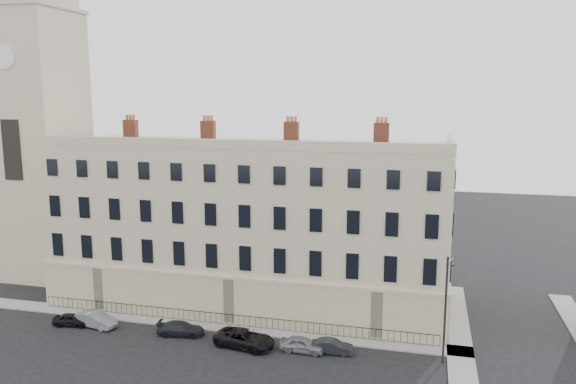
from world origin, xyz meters
name	(u,v)px	position (x,y,z in m)	size (l,w,h in m)	color
ground	(279,363)	(0.00, 0.00, 0.00)	(160.00, 160.00, 0.00)	black
terrace	(250,223)	(-5.97, 11.97, 7.50)	(36.22, 12.22, 17.00)	beige
church_tower	(36,102)	(-30.00, 14.00, 18.66)	(8.00, 8.13, 44.00)	beige
pavement_terrace	(182,322)	(-10.00, 5.00, 0.06)	(48.00, 2.00, 0.12)	gray
pavement_east_return	(458,335)	(13.00, 8.00, 0.06)	(2.00, 24.00, 0.12)	gray
railings	(227,320)	(-6.00, 5.40, 0.55)	(35.00, 0.04, 0.96)	black
car_a	(72,320)	(-18.84, 2.20, 0.53)	(1.26, 3.12, 1.06)	black
car_b	(95,319)	(-16.77, 2.50, 0.65)	(1.37, 3.92, 1.29)	gray
car_c	(181,329)	(-9.02, 2.71, 0.56)	(1.56, 3.84, 1.11)	black
car_d	(245,339)	(-3.28, 1.93, 0.67)	(2.22, 4.82, 1.34)	black
car_e	(302,344)	(1.29, 2.19, 0.59)	(1.40, 3.48, 1.19)	gray
car_f	(332,346)	(3.52, 2.52, 0.53)	(1.12, 3.22, 1.06)	black
streetlamp	(446,305)	(11.69, 2.85, 4.47)	(0.53, 1.72, 8.06)	#28282D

